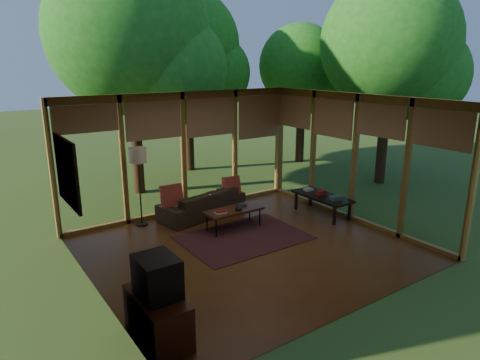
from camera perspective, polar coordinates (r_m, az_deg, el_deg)
floor at (r=7.97m, az=1.14°, el=-9.09°), size 5.50×5.50×0.00m
ceiling at (r=7.28m, az=1.25°, el=10.63°), size 5.50×5.50×0.00m
wall_left at (r=6.38m, az=-19.35°, el=-3.36°), size 0.04×5.00×2.70m
wall_front at (r=5.77m, az=15.87°, el=-5.07°), size 5.50×0.04×2.70m
window_wall_back at (r=9.60m, az=-7.55°, el=3.53°), size 5.50×0.12×2.70m
window_wall_right at (r=9.34m, az=15.05°, el=2.80°), size 0.12×5.00×2.70m
exterior_lawn at (r=18.80m, az=6.82°, el=5.19°), size 40.00×40.00×0.00m
tree_nw at (r=11.18m, az=-14.61°, el=18.42°), size 3.95×3.95×5.96m
tree_ne at (r=13.45m, az=-7.37°, el=17.44°), size 3.27×3.27×5.45m
tree_se at (r=12.34m, az=19.28°, el=16.90°), size 3.57×3.57×5.59m
tree_far at (r=14.52m, az=7.98°, el=14.82°), size 2.67×2.67×4.54m
rug at (r=8.42m, az=0.49°, el=-7.67°), size 2.36×1.67×0.01m
sofa at (r=9.52m, az=-5.08°, el=-3.10°), size 2.09×1.13×0.58m
pillow_left at (r=9.06m, az=-9.10°, el=-2.10°), size 0.46×0.24×0.48m
pillow_right at (r=9.77m, az=-1.14°, el=-0.76°), size 0.41×0.22×0.43m
ct_book_lower at (r=8.48m, az=-2.62°, el=-4.34°), size 0.24×0.20×0.03m
ct_book_upper at (r=8.47m, az=-2.62°, el=-4.16°), size 0.21×0.17×0.03m
ct_book_side at (r=8.90m, az=0.22°, el=-3.39°), size 0.19×0.15×0.03m
ct_bowl at (r=8.64m, az=-0.19°, el=-3.81°), size 0.16×0.16×0.07m
media_cabinet at (r=5.57m, az=-10.89°, el=-17.61°), size 0.50×1.00×0.60m
television at (r=5.30m, az=-11.00°, el=-12.55°), size 0.45×0.55×0.50m
console_book_a at (r=9.39m, az=12.67°, el=-2.36°), size 0.28×0.23×0.09m
console_book_b at (r=9.69m, az=10.73°, el=-1.68°), size 0.22×0.17×0.10m
console_book_c at (r=9.96m, az=9.11°, el=-1.24°), size 0.20×0.15×0.05m
floor_lamp at (r=8.89m, az=-13.46°, el=2.65°), size 0.36×0.36×1.65m
coffee_table at (r=8.72m, az=-0.83°, el=-4.12°), size 1.20×0.50×0.43m
side_console at (r=9.68m, az=10.91°, el=-2.27°), size 0.60×1.40×0.46m
wall_painting at (r=7.65m, az=-22.05°, el=0.99°), size 0.06×1.35×1.15m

